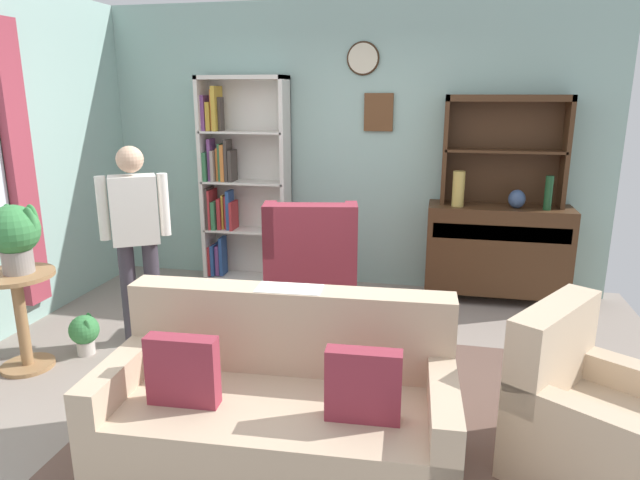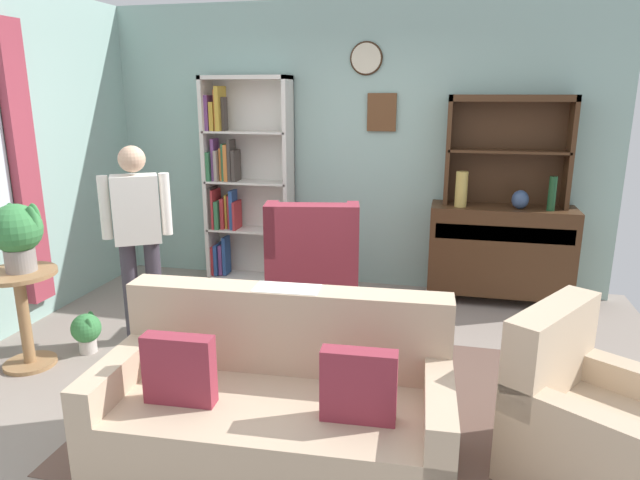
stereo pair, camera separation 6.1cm
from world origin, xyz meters
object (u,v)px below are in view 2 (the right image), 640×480
Objects in this scene: coffee_table at (311,328)px; book_stack at (324,322)px; sideboard at (500,250)px; bottle_wine at (552,194)px; vase_round at (520,200)px; person_reading at (138,231)px; couch_floral at (277,410)px; potted_plant_small at (87,330)px; bookshelf at (241,183)px; wingback_chair at (313,274)px; sideboard_hutch at (509,135)px; potted_plant_large at (18,232)px; armchair_floral at (593,428)px; plant_stand at (23,309)px; vase_tall at (461,189)px.

book_stack is at bearing -40.81° from coffee_table.
bottle_wine is (0.39, -0.09, 0.56)m from sideboard.
vase_round is 0.11× the size of person_reading.
couch_floral is at bearing -118.01° from vase_round.
person_reading is (0.33, 0.29, 0.73)m from potted_plant_small.
bookshelf is at bearing 123.75° from book_stack.
wingback_chair is (-1.76, -0.67, -0.62)m from vase_round.
potted_plant_large is (-3.40, -2.23, -0.56)m from sideboard_hutch.
couch_floral is at bearing -114.47° from sideboard_hutch.
bookshelf is 3.97m from armchair_floral.
armchair_floral is 3.44× the size of potted_plant_small.
sideboard_hutch is at bearing 30.75° from person_reading.
plant_stand is at bearing -149.68° from vase_round.
sideboard is 0.52m from vase_round.
person_reading is at bearing 167.31° from book_stack.
person_reading is at bearing -145.03° from wingback_chair.
vase_round is 0.21× the size of coffee_table.
book_stack reaches higher than potted_plant_small.
bookshelf is 2.00× the size of wingback_chair.
sideboard is at bearing 56.57° from book_stack.
potted_plant_small is at bearing -105.65° from bookshelf.
bottle_wine is 3.53m from person_reading.
bookshelf is at bearing 176.66° from bottle_wine.
bookshelf is 11.06× the size of book_stack.
sideboard_hutch is 3.58× the size of bottle_wine.
book_stack is at bearing 5.46° from potted_plant_large.
armchair_floral is at bearing -22.52° from book_stack.
bookshelf is at bearing 82.60° from person_reading.
bookshelf is 2.19m from potted_plant_small.
book_stack is (0.06, 0.88, 0.14)m from couch_floral.
wingback_chair reaches higher than armchair_floral.
armchair_floral is 1.47× the size of plant_stand.
plant_stand is (-3.03, -2.06, -0.64)m from vase_tall.
vase_round is 3.30m from person_reading.
potted_plant_small is at bearing 45.74° from potted_plant_large.
book_stack is (1.88, -0.06, 0.27)m from potted_plant_small.
vase_tall is 1.05× the size of potted_plant_small.
plant_stand is (-3.81, -2.06, -0.63)m from bottle_wine.
person_reading is (-3.20, -1.47, -0.17)m from bottle_wine.
potted_plant_large is at bearing -148.08° from sideboard.
sideboard_hutch is 2.65m from coffee_table.
sideboard_hutch is at bearing 54.32° from coffee_table.
bottle_wine is at bearing -4.95° from vase_round.
wingback_chair is 1.54m from person_reading.
potted_plant_large is 0.31× the size of person_reading.
wingback_chair is at bearing 103.06° from coffee_table.
potted_plant_small is at bearing -148.01° from sideboard_hutch.
armchair_floral is at bearing -86.55° from vase_round.
person_reading reaches higher than potted_plant_small.
person_reading is at bearing -150.92° from sideboard.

